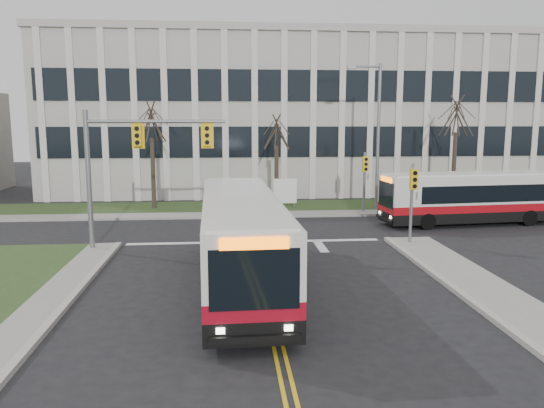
{
  "coord_description": "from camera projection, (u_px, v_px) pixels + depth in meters",
  "views": [
    {
      "loc": [
        -1.25,
        -16.47,
        5.76
      ],
      "look_at": [
        0.76,
        7.13,
        2.0
      ],
      "focal_mm": 35.0,
      "sensor_mm": 36.0,
      "label": 1
    }
  ],
  "objects": [
    {
      "name": "bus_cross",
      "position": [
        476.0,
        199.0,
        29.5
      ],
      "size": [
        10.75,
        3.26,
        2.82
      ],
      "primitive_type": null,
      "rotation": [
        0.0,
        0.0,
        -1.48
      ],
      "color": "silver",
      "rests_on": "ground"
    },
    {
      "name": "streetlight",
      "position": [
        376.0,
        129.0,
        33.02
      ],
      "size": [
        2.15,
        0.25,
        9.2
      ],
      "color": "slate",
      "rests_on": "ground"
    },
    {
      "name": "mast_arm_signal",
      "position": [
        127.0,
        155.0,
        23.13
      ],
      "size": [
        6.11,
        0.38,
        6.2
      ],
      "color": "slate",
      "rests_on": "ground"
    },
    {
      "name": "ground",
      "position": [
        267.0,
        299.0,
        17.22
      ],
      "size": [
        120.0,
        120.0,
        0.0
      ],
      "primitive_type": "plane",
      "color": "black",
      "rests_on": "ground"
    },
    {
      "name": "tree_right",
      "position": [
        456.0,
        118.0,
        35.18
      ],
      "size": [
        1.8,
        1.8,
        8.25
      ],
      "color": "#42352B",
      "rests_on": "ground"
    },
    {
      "name": "sidewalk_cross",
      "position": [
        329.0,
        214.0,
        32.58
      ],
      "size": [
        44.0,
        1.6,
        0.14
      ],
      "primitive_type": "cube",
      "color": "#9E9B93",
      "rests_on": "ground"
    },
    {
      "name": "signal_pole_near",
      "position": [
        413.0,
        192.0,
        24.22
      ],
      "size": [
        0.34,
        0.39,
        3.8
      ],
      "color": "slate",
      "rests_on": "ground"
    },
    {
      "name": "bus_main",
      "position": [
        241.0,
        242.0,
        18.43
      ],
      "size": [
        2.88,
        11.76,
        3.12
      ],
      "primitive_type": null,
      "rotation": [
        0.0,
        0.0,
        0.03
      ],
      "color": "silver",
      "rests_on": "ground"
    },
    {
      "name": "directory_sign",
      "position": [
        285.0,
        191.0,
        34.47
      ],
      "size": [
        1.5,
        0.12,
        2.0
      ],
      "color": "slate",
      "rests_on": "ground"
    },
    {
      "name": "building_lawn",
      "position": [
        321.0,
        206.0,
        35.34
      ],
      "size": [
        44.0,
        5.0,
        0.12
      ],
      "primitive_type": "cube",
      "color": "#304A1F",
      "rests_on": "ground"
    },
    {
      "name": "signal_pole_far",
      "position": [
        365.0,
        174.0,
        32.58
      ],
      "size": [
        0.34,
        0.39,
        3.8
      ],
      "color": "slate",
      "rests_on": "ground"
    },
    {
      "name": "tree_left",
      "position": [
        151.0,
        124.0,
        33.56
      ],
      "size": [
        1.8,
        1.8,
        7.7
      ],
      "color": "#42352B",
      "rests_on": "ground"
    },
    {
      "name": "tree_mid",
      "position": [
        277.0,
        134.0,
        34.53
      ],
      "size": [
        1.8,
        1.8,
        6.82
      ],
      "color": "#42352B",
      "rests_on": "ground"
    },
    {
      "name": "office_building",
      "position": [
        298.0,
        117.0,
        46.22
      ],
      "size": [
        40.0,
        16.0,
        12.0
      ],
      "primitive_type": "cube",
      "color": "#B9B5AB",
      "rests_on": "ground"
    }
  ]
}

